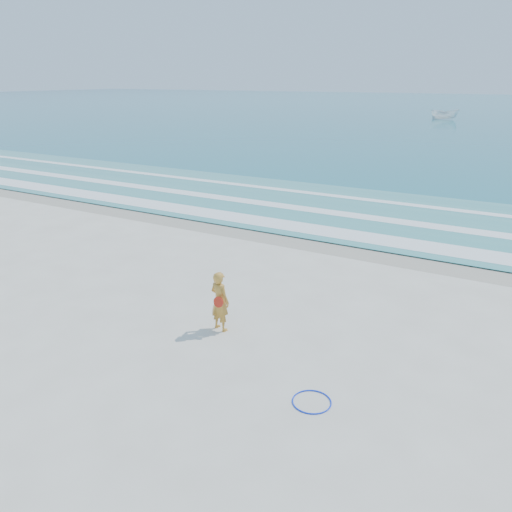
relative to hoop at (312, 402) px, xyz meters
The scene contains 10 objects.
ground 3.53m from the hoop, behind, with size 400.00×400.00×0.00m, color silver.
wet_sand 9.98m from the hoop, 110.62° to the left, with size 400.00×2.40×0.00m, color #B2A893.
ocean 105.40m from the hoop, 91.91° to the left, with size 400.00×190.00×0.04m, color #19727F.
shallow 14.77m from the hoop, 103.77° to the left, with size 400.00×10.00×0.01m, color #59B7AD.
foam_near 11.21m from the hoop, 108.28° to the left, with size 400.00×1.40×0.01m, color white.
foam_mid 13.99m from the hoop, 104.55° to the left, with size 400.00×0.90×0.01m, color white.
foam_far 17.21m from the hoop, 101.79° to the left, with size 400.00×0.60×0.01m, color white.
hoop is the anchor object (origin of this frame).
boat 73.31m from the hoop, 98.18° to the left, with size 1.45×3.85×1.49m, color white.
woman 3.66m from the hoop, 153.02° to the left, with size 0.62×0.47×1.54m.
Camera 1 is at (6.60, -7.95, 5.94)m, focal length 35.00 mm.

